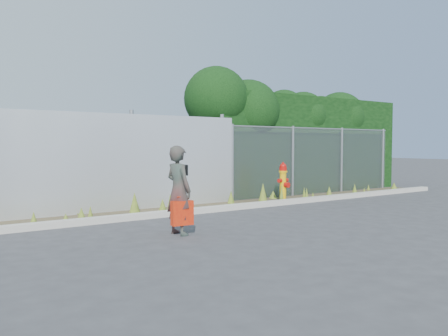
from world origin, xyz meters
TOP-DOWN VIEW (x-y plane):
  - ground at (0.00, 0.00)m, footprint 80.00×80.00m
  - curb at (0.00, 1.80)m, footprint 16.00×0.22m
  - weed_strip at (-0.32, 2.42)m, footprint 16.00×1.26m
  - corrugated_fence at (-3.25, 3.01)m, footprint 8.50×0.21m
  - chainlink_fence at (4.25, 3.00)m, footprint 6.50×0.07m
  - hedge at (4.26, 3.99)m, footprint 7.96×1.96m
  - fire_hydrant at (2.07, 2.15)m, footprint 0.35×0.31m
  - woman at (-2.14, 0.03)m, footprint 0.44×0.59m
  - red_tote_bag at (-2.16, -0.12)m, footprint 0.36×0.13m
  - black_shoulder_bag at (-2.04, 0.15)m, footprint 0.24×0.10m

SIDE VIEW (x-z plane):
  - ground at x=0.00m, z-range 0.00..0.00m
  - curb at x=0.00m, z-range 0.00..0.12m
  - weed_strip at x=-0.32m, z-range -0.16..0.36m
  - red_tote_bag at x=-2.16m, z-range 0.14..0.62m
  - fire_hydrant at x=2.07m, z-range -0.02..1.03m
  - woman at x=-2.14m, z-range 0.00..1.49m
  - chainlink_fence at x=4.25m, z-range 0.01..2.06m
  - black_shoulder_bag at x=-2.04m, z-range 0.98..1.16m
  - corrugated_fence at x=-3.25m, z-range -0.05..2.25m
  - hedge at x=4.26m, z-range 0.14..3.84m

